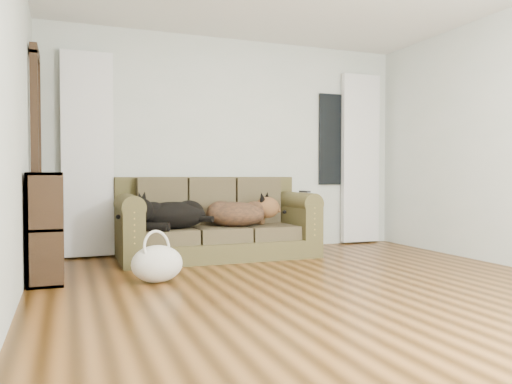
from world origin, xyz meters
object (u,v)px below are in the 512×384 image
object	(u,v)px
dog_shepherd	(239,214)
bookshelf	(46,223)
dog_black_lab	(169,217)
tote_bag	(157,264)
sofa	(218,217)

from	to	relation	value
dog_shepherd	bookshelf	xyz separation A→B (m)	(-1.97, -0.57, 0.01)
dog_black_lab	tote_bag	bearing A→B (deg)	-101.23
sofa	dog_shepherd	xyz separation A→B (m)	(0.22, -0.09, 0.04)
dog_shepherd	bookshelf	world-z (taller)	bookshelf
sofa	bookshelf	size ratio (longest dim) A/B	2.30
dog_black_lab	dog_shepherd	size ratio (longest dim) A/B	1.02
dog_shepherd	tote_bag	world-z (taller)	dog_shepherd
dog_black_lab	dog_shepherd	bearing A→B (deg)	5.23
dog_shepherd	sofa	bearing A→B (deg)	4.69
bookshelf	dog_shepherd	bearing A→B (deg)	15.17
dog_black_lab	tote_bag	distance (m)	1.11
tote_bag	bookshelf	bearing A→B (deg)	153.70
bookshelf	dog_black_lab	bearing A→B (deg)	24.82
dog_shepherd	tote_bag	size ratio (longest dim) A/B	1.57
bookshelf	sofa	bearing A→B (deg)	19.75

